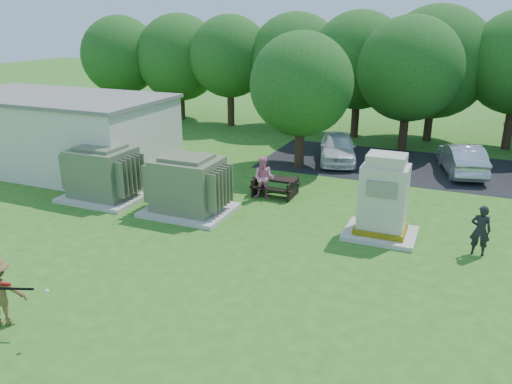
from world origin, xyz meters
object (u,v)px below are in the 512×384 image
at_px(transformer_right, 188,186).
at_px(generator_cabinet, 383,201).
at_px(person_at_picnic, 264,178).
at_px(person_by_generator, 480,230).
at_px(car_white, 338,147).
at_px(transformer_left, 103,174).
at_px(picnic_table, 275,184).
at_px(car_silver_a, 462,159).

relative_size(transformer_right, generator_cabinet, 1.12).
bearing_deg(person_at_picnic, person_by_generator, -22.52).
bearing_deg(person_at_picnic, car_white, 70.44).
relative_size(person_at_picnic, car_white, 0.41).
bearing_deg(transformer_left, person_by_generator, 1.53).
bearing_deg(person_at_picnic, transformer_left, -165.72).
bearing_deg(person_by_generator, person_at_picnic, -13.04).
distance_m(transformer_right, generator_cabinet, 6.66).
xyz_separation_m(transformer_right, picnic_table, (2.19, 2.88, -0.52)).
distance_m(transformer_left, car_silver_a, 15.26).
height_order(person_by_generator, person_at_picnic, person_at_picnic).
relative_size(car_white, car_silver_a, 1.01).
distance_m(transformer_left, person_by_generator, 13.19).
height_order(person_at_picnic, car_silver_a, person_at_picnic).
relative_size(transformer_right, person_by_generator, 1.96).
relative_size(generator_cabinet, car_white, 0.66).
height_order(transformer_right, car_white, transformer_right).
relative_size(generator_cabinet, picnic_table, 1.60).
bearing_deg(picnic_table, transformer_right, -127.21).
height_order(transformer_right, person_at_picnic, transformer_right).
bearing_deg(car_white, person_by_generator, -68.06).
relative_size(picnic_table, car_silver_a, 0.41).
height_order(picnic_table, car_white, car_white).
relative_size(transformer_right, picnic_table, 1.79).
bearing_deg(car_silver_a, person_by_generator, 80.66).
relative_size(transformer_left, person_by_generator, 1.96).
distance_m(transformer_left, car_white, 11.01).
bearing_deg(transformer_right, generator_cabinet, 5.05).
distance_m(transformer_right, person_at_picnic, 3.02).
height_order(picnic_table, car_silver_a, car_silver_a).
xyz_separation_m(generator_cabinet, picnic_table, (-4.45, 2.29, -0.72)).
relative_size(person_by_generator, car_white, 0.38).
xyz_separation_m(person_by_generator, car_white, (-6.26, 8.21, -0.07)).
distance_m(transformer_right, car_silver_a, 12.42).
bearing_deg(person_at_picnic, car_silver_a, 35.68).
xyz_separation_m(picnic_table, car_white, (1.03, 5.68, 0.25)).
xyz_separation_m(transformer_left, generator_cabinet, (10.33, 0.59, 0.20)).
relative_size(transformer_right, car_white, 0.74).
xyz_separation_m(transformer_right, generator_cabinet, (6.63, 0.59, 0.20)).
xyz_separation_m(picnic_table, car_silver_a, (6.57, 5.93, 0.22)).
bearing_deg(transformer_left, picnic_table, 26.06).
distance_m(generator_cabinet, car_white, 8.69).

